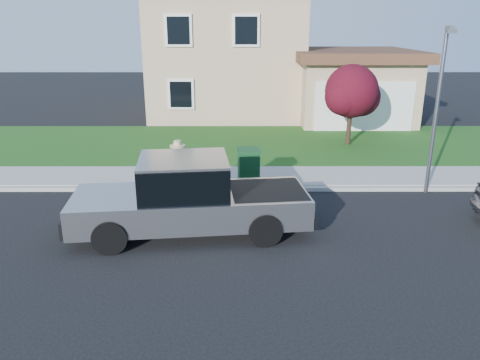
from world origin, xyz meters
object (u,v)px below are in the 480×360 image
Objects in this scene: pickup_truck at (190,199)px; street_lamp at (438,102)px; woman at (179,173)px; ornamental_tree at (352,94)px; trash_bin at (249,167)px.

street_lamp is (6.92, 2.83, 1.88)m from pickup_truck.
woman is 7.72m from street_lamp.
pickup_truck is at bearing -148.52° from street_lamp.
pickup_truck is 10.41m from ornamental_tree.
trash_bin is at bearing 58.95° from pickup_truck.
trash_bin is (-4.32, -5.31, -1.48)m from ornamental_tree.
pickup_truck reaches higher than woman.
street_lamp reaches higher than woman.
trash_bin is at bearing -134.70° from woman.
pickup_truck is 1.82× the size of ornamental_tree.
street_lamp is at bearing -157.70° from woman.
street_lamp reaches higher than ornamental_tree.
pickup_truck is 2.21m from woman.
ornamental_tree is 7.00m from trash_bin.
pickup_truck is 7.71m from street_lamp.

